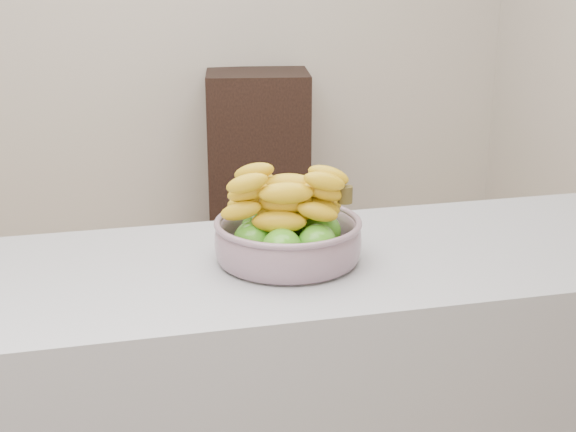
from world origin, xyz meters
The scene contains 2 objects.
cabinet centered at (0.54, 1.78, 0.47)m, with size 0.52×0.42×0.94m, color black.
fruit_bowl centered at (0.10, -0.71, 0.96)m, with size 0.32×0.32×0.19m.
Camera 1 is at (-0.28, -2.27, 1.53)m, focal length 50.00 mm.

